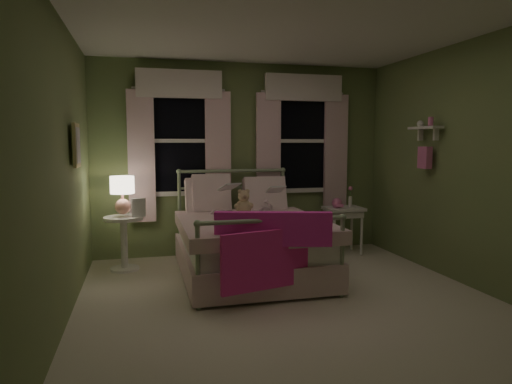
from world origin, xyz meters
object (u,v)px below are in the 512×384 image
object	(u,v)px
bed	(248,243)
nightstand_left	(124,236)
child_left	(218,193)
teddy_bear	(244,204)
table_lamp	(122,191)
child_right	(263,193)
nightstand_right	(344,214)

from	to	relation	value
bed	nightstand_left	size ratio (longest dim) A/B	3.13
child_left	teddy_bear	bearing A→B (deg)	162.73
teddy_bear	table_lamp	world-z (taller)	table_lamp
nightstand_left	child_right	bearing A→B (deg)	-3.91
bed	nightstand_left	world-z (taller)	bed
nightstand_left	child_left	bearing A→B (deg)	-5.84
child_left	child_right	bearing A→B (deg)	-167.78
nightstand_right	teddy_bear	bearing A→B (deg)	-166.44
nightstand_right	table_lamp	bearing A→B (deg)	-178.36
nightstand_right	child_right	bearing A→B (deg)	-170.61
teddy_bear	table_lamp	size ratio (longest dim) A/B	0.70
bed	nightstand_left	distance (m)	1.51
bed	child_left	distance (m)	0.74
table_lamp	nightstand_right	size ratio (longest dim) A/B	0.71
bed	child_left	size ratio (longest dim) A/B	2.95
child_left	table_lamp	world-z (taller)	child_left
nightstand_left	table_lamp	world-z (taller)	table_lamp
bed	child_left	world-z (taller)	child_left
bed	nightstand_right	distance (m)	1.62
child_left	teddy_bear	distance (m)	0.34
bed	child_right	distance (m)	0.73
table_lamp	bed	bearing A→B (deg)	-21.34
child_right	nightstand_right	distance (m)	1.26
nightstand_left	table_lamp	xyz separation A→B (m)	(0.00, 0.00, 0.54)
teddy_bear	nightstand_right	world-z (taller)	teddy_bear
child_right	nightstand_left	distance (m)	1.76
child_left	nightstand_left	world-z (taller)	child_left
child_right	teddy_bear	bearing A→B (deg)	40.88
table_lamp	nightstand_right	distance (m)	2.92
nightstand_left	teddy_bear	bearing A→B (deg)	-11.00
child_right	nightstand_left	bearing A→B (deg)	7.47
bed	teddy_bear	size ratio (longest dim) A/B	6.39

